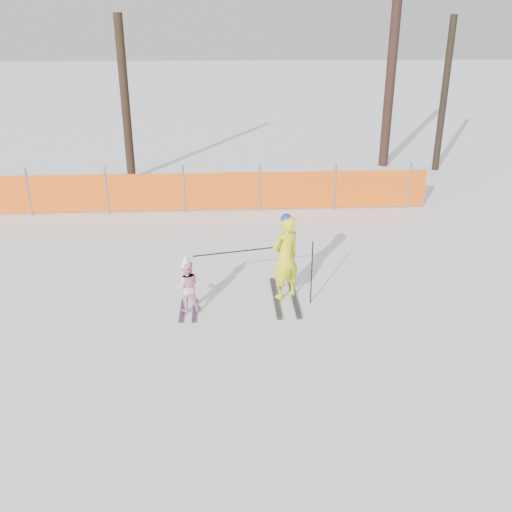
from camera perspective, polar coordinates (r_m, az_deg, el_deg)
The scene contains 6 objects.
ground at distance 9.83m, azimuth 0.16°, elevation -6.52°, with size 120.00×120.00×0.00m, color white.
adult at distance 10.24m, azimuth 2.98°, elevation -0.17°, with size 0.69×1.61×1.65m.
child at distance 9.97m, azimuth -6.91°, elevation -2.95°, with size 0.48×0.84×1.11m.
ski_poles at distance 10.01m, azimuth 1.40°, elevation -0.50°, with size 2.10×0.37×1.20m.
safety_fence at distance 15.24m, azimuth -10.23°, elevation 6.30°, with size 14.47×0.06×1.25m.
tree_trunks at distance 19.15m, azimuth 7.32°, elevation 16.52°, with size 10.34×1.57×6.04m.
Camera 1 is at (-0.50, -8.54, 4.84)m, focal length 40.00 mm.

